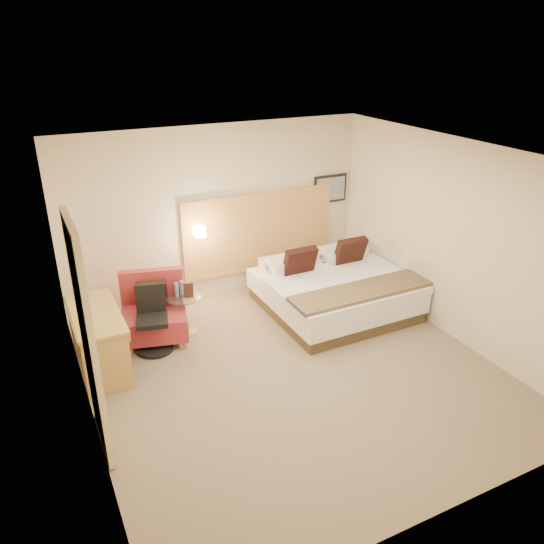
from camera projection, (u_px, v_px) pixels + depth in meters
name	position (u px, v px, depth m)	size (l,w,h in m)	color
floor	(293.00, 371.00, 6.68)	(4.80, 5.00, 0.02)	#7D6B54
ceiling	(297.00, 156.00, 5.57)	(4.80, 5.00, 0.02)	white
wall_back	(217.00, 213.00, 8.18)	(4.80, 0.02, 2.70)	beige
wall_front	(450.00, 394.00, 4.07)	(4.80, 0.02, 2.70)	beige
wall_left	(77.00, 318.00, 5.16)	(0.02, 5.00, 2.70)	beige
wall_right	(453.00, 240.00, 7.10)	(0.02, 5.00, 2.70)	beige
headboard_panel	(260.00, 231.00, 8.59)	(2.60, 0.04, 1.30)	tan
art_frame	(330.00, 189.00, 8.91)	(0.62, 0.03, 0.47)	black
art_canvas	(331.00, 189.00, 8.89)	(0.54, 0.01, 0.39)	gray
lamp_arm	(198.00, 230.00, 8.05)	(0.02, 0.02, 0.12)	white
lamp_shade	(200.00, 232.00, 8.00)	(0.15, 0.15, 0.15)	#FAE8C3
curtain	(88.00, 341.00, 5.03)	(0.06, 0.90, 2.42)	beige
bottle_a	(177.00, 290.00, 7.31)	(0.06, 0.06, 0.20)	#7C93C1
bottle_b	(182.00, 288.00, 7.36)	(0.06, 0.06, 0.20)	#8DBCDA
menu_folder	(188.00, 290.00, 7.27)	(0.13, 0.05, 0.22)	#3D2219
bed	(334.00, 290.00, 8.05)	(2.11, 2.02, 1.01)	#473723
lounge_chair	(154.00, 313.00, 7.29)	(1.03, 0.95, 0.92)	#AC7551
side_table	(184.00, 312.00, 7.43)	(0.60, 0.60, 0.56)	#BBBEC1
desk	(98.00, 325.00, 6.49)	(0.59, 1.27, 0.79)	tan
desk_chair	(153.00, 324.00, 7.01)	(0.61, 0.61, 0.88)	black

